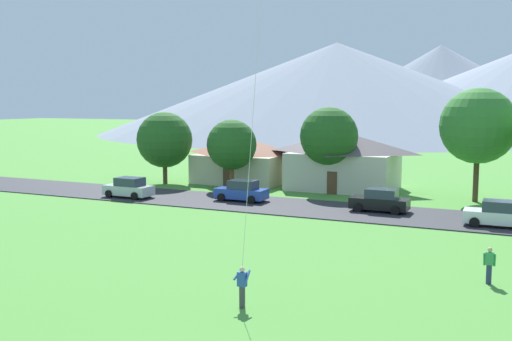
# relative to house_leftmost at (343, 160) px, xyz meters

# --- Properties ---
(road_strip) EXTENTS (160.00, 7.38, 0.08)m
(road_strip) POSITION_rel_house_leftmost_xyz_m (6.80, -10.80, -2.71)
(road_strip) COLOR #2D2D33
(road_strip) RESTS_ON ground
(mountain_far_west_ridge) EXTENTS (83.62, 83.62, 24.27)m
(mountain_far_west_ridge) POSITION_rel_house_leftmost_xyz_m (-9.88, 130.25, 9.39)
(mountain_far_west_ridge) COLOR gray
(mountain_far_west_ridge) RESTS_ON ground
(mountain_central_ridge) EXTENTS (118.10, 118.10, 22.59)m
(mountain_central_ridge) POSITION_rel_house_leftmost_xyz_m (-30.03, 93.82, 8.55)
(mountain_central_ridge) COLOR gray
(mountain_central_ridge) RESTS_ON ground
(house_leftmost) EXTENTS (10.21, 7.10, 5.30)m
(house_leftmost) POSITION_rel_house_leftmost_xyz_m (0.00, 0.00, 0.00)
(house_leftmost) COLOR beige
(house_leftmost) RESTS_ON ground
(house_right_center) EXTENTS (9.32, 8.20, 4.41)m
(house_right_center) POSITION_rel_house_leftmost_xyz_m (-10.54, 0.87, -0.46)
(house_right_center) COLOR beige
(house_right_center) RESTS_ON ground
(tree_near_left) EXTENTS (5.14, 5.14, 7.62)m
(tree_near_left) POSITION_rel_house_leftmost_xyz_m (-0.53, -2.71, 2.30)
(tree_near_left) COLOR #4C3823
(tree_near_left) RESTS_ON ground
(tree_left_of_center) EXTENTS (4.62, 4.62, 6.45)m
(tree_left_of_center) POSITION_rel_house_leftmost_xyz_m (-9.35, -4.31, 1.39)
(tree_left_of_center) COLOR brown
(tree_left_of_center) RESTS_ON ground
(tree_right_of_center) EXTENTS (6.09, 6.09, 9.21)m
(tree_right_of_center) POSITION_rel_house_leftmost_xyz_m (11.77, -2.13, 3.40)
(tree_right_of_center) COLOR #4C3823
(tree_right_of_center) RESTS_ON ground
(tree_near_right) EXTENTS (5.46, 5.46, 7.07)m
(tree_near_right) POSITION_rel_house_leftmost_xyz_m (-16.99, -3.84, 1.59)
(tree_near_right) COLOR #4C3823
(tree_near_right) RESTS_ON ground
(parked_car_blue_west_end) EXTENTS (4.20, 2.09, 1.68)m
(parked_car_blue_west_end) POSITION_rel_house_leftmost_xyz_m (-5.45, -10.14, -1.88)
(parked_car_blue_west_end) COLOR #2847A8
(parked_car_blue_west_end) RESTS_ON road_strip
(parked_car_silver_mid_west) EXTENTS (4.25, 2.17, 1.68)m
(parked_car_silver_mid_west) POSITION_rel_house_leftmost_xyz_m (-14.86, -12.55, -1.88)
(parked_car_silver_mid_west) COLOR #B7BCC1
(parked_car_silver_mid_west) RESTS_ON road_strip
(parked_car_black_mid_east) EXTENTS (4.20, 2.08, 1.68)m
(parked_car_black_mid_east) POSITION_rel_house_leftmost_xyz_m (5.85, -10.09, -1.88)
(parked_car_black_mid_east) COLOR black
(parked_car_black_mid_east) RESTS_ON road_strip
(parked_car_white_east_end) EXTENTS (4.24, 2.16, 1.68)m
(parked_car_white_east_end) POSITION_rel_house_leftmost_xyz_m (14.03, -12.07, -1.88)
(parked_car_white_east_end) COLOR white
(parked_car_white_east_end) RESTS_ON road_strip
(watcher_person) EXTENTS (0.56, 0.24, 1.68)m
(watcher_person) POSITION_rel_house_leftmost_xyz_m (14.33, -25.18, -1.87)
(watcher_person) COLOR navy
(watcher_person) RESTS_ON ground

